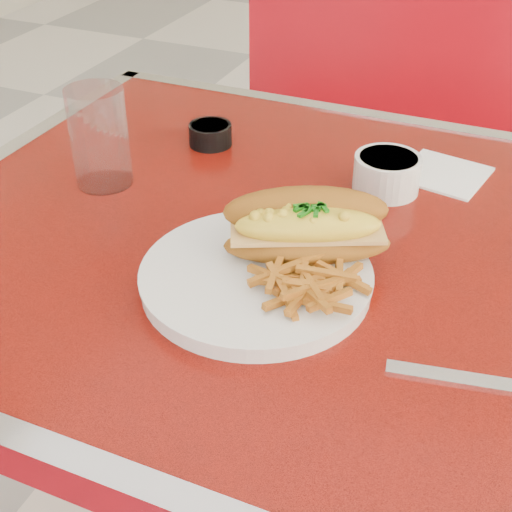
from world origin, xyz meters
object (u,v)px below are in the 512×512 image
at_px(water_tumbler, 99,137).
at_px(booth_bench_far, 450,245).
at_px(mac_hoagie, 307,227).
at_px(diner_table, 371,355).
at_px(sauce_cup_left, 210,133).
at_px(dinner_plate, 256,278).
at_px(fork, 311,277).
at_px(gravy_ramekin, 387,173).

bearing_deg(water_tumbler, booth_bench_far, 62.63).
xyz_separation_m(booth_bench_far, mac_hoagie, (-0.08, -0.87, 0.54)).
bearing_deg(diner_table, water_tumbler, 176.81).
bearing_deg(diner_table, sauce_cup_left, 149.65).
relative_size(diner_table, dinner_plate, 3.69).
bearing_deg(dinner_plate, fork, 14.64).
bearing_deg(sauce_cup_left, gravy_ramekin, -6.77).
distance_m(booth_bench_far, mac_hoagie, 1.02).
bearing_deg(gravy_ramekin, sauce_cup_left, 173.23).
xyz_separation_m(sauce_cup_left, water_tumbler, (-0.08, -0.17, 0.05)).
height_order(fork, sauce_cup_left, sauce_cup_left).
height_order(dinner_plate, sauce_cup_left, sauce_cup_left).
distance_m(mac_hoagie, gravy_ramekin, 0.22).
xyz_separation_m(gravy_ramekin, sauce_cup_left, (-0.29, 0.03, -0.01)).
height_order(booth_bench_far, fork, booth_bench_far).
distance_m(diner_table, gravy_ramekin, 0.25).
height_order(booth_bench_far, gravy_ramekin, booth_bench_far).
height_order(booth_bench_far, mac_hoagie, booth_bench_far).
xyz_separation_m(booth_bench_far, gravy_ramekin, (-0.04, -0.65, 0.51)).
xyz_separation_m(mac_hoagie, fork, (0.02, -0.04, -0.04)).
distance_m(sauce_cup_left, water_tumbler, 0.19).
bearing_deg(fork, booth_bench_far, -24.17).
xyz_separation_m(diner_table, dinner_plate, (-0.12, -0.11, 0.17)).
relative_size(mac_hoagie, gravy_ramekin, 2.23).
bearing_deg(mac_hoagie, dinner_plate, -148.36).
relative_size(booth_bench_far, mac_hoagie, 5.68).
height_order(dinner_plate, fork, same).
height_order(dinner_plate, water_tumbler, water_tumbler).
relative_size(gravy_ramekin, sauce_cup_left, 1.18).
distance_m(fork, water_tumbler, 0.37).
distance_m(dinner_plate, fork, 0.06).
height_order(gravy_ramekin, water_tumbler, water_tumbler).
bearing_deg(diner_table, fork, -120.28).
relative_size(dinner_plate, fork, 2.60).
height_order(booth_bench_far, dinner_plate, booth_bench_far).
xyz_separation_m(dinner_plate, gravy_ramekin, (0.08, 0.27, 0.02)).
xyz_separation_m(mac_hoagie, sauce_cup_left, (-0.25, 0.25, -0.04)).
relative_size(diner_table, water_tumbler, 8.95).
bearing_deg(mac_hoagie, diner_table, 10.52).
relative_size(mac_hoagie, water_tumbler, 1.54).
height_order(diner_table, booth_bench_far, booth_bench_far).
bearing_deg(diner_table, mac_hoagie, -144.34).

